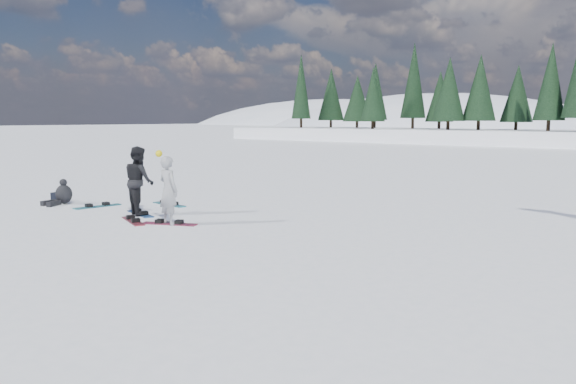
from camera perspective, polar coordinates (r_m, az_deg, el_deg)
The scene contains 10 objects.
ground at distance 14.48m, azimuth -10.28°, elevation -3.80°, with size 420.00×420.00×0.00m, color white.
snowboarder_woman at distance 15.15m, azimuth -12.06°, elevation 0.19°, with size 0.71×0.50×1.98m.
snowboarder_man at distance 16.97m, azimuth -14.89°, elevation 1.14°, with size 0.97×0.76×2.00m, color black.
seated_rider at distance 19.88m, azimuth -21.95°, elevation -0.23°, with size 0.71×1.05×0.83m.
gear_bag at distance 20.63m, azimuth -22.27°, elevation -0.46°, with size 0.45×0.30×0.30m, color black.
snowboard_woman at distance 15.29m, azimuth -11.96°, elevation -3.19°, with size 1.50×0.28×0.03m, color #9C2241.
snowboard_man at distance 17.10m, azimuth -14.78°, elevation -2.15°, with size 1.50×0.28×0.03m, color navy.
snowboard_loose_c at distance 18.72m, azimuth -11.98°, elevation -1.24°, with size 1.50×0.28×0.03m, color teal.
snowboard_loose_a at distance 18.89m, azimuth -18.79°, elevation -1.40°, with size 1.50×0.28×0.03m, color teal.
snowboard_loose_b at distance 15.96m, azimuth -15.46°, elevation -2.85°, with size 1.50×0.28×0.03m, color maroon.
Camera 1 is at (10.75, -9.29, 2.81)m, focal length 35.00 mm.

